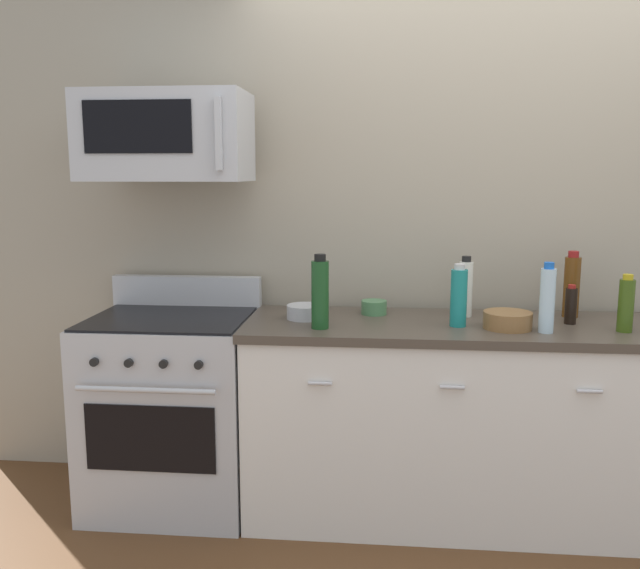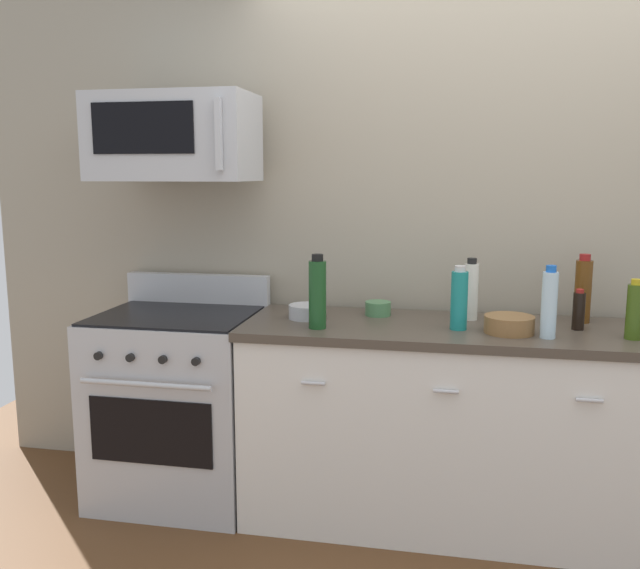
{
  "view_description": "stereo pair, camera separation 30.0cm",
  "coord_description": "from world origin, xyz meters",
  "px_view_note": "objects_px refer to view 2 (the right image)",
  "views": [
    {
      "loc": [
        -0.56,
        -3.0,
        1.59
      ],
      "look_at": [
        -0.84,
        -0.05,
        1.09
      ],
      "focal_mm": 37.69,
      "sensor_mm": 36.0,
      "label": 1
    },
    {
      "loc": [
        -0.26,
        -2.95,
        1.59
      ],
      "look_at": [
        -0.84,
        -0.05,
        1.09
      ],
      "focal_mm": 37.69,
      "sensor_mm": 36.0,
      "label": 2
    }
  ],
  "objects_px": {
    "bottle_soy_sauce_dark": "(579,310)",
    "bottle_vinegar_white": "(471,291)",
    "range_oven": "(180,404)",
    "bottle_wine_amber": "(583,290)",
    "bottle_wine_green": "(317,293)",
    "bowl_steel_prep": "(307,311)",
    "bottle_water_clear": "(549,304)",
    "microwave": "(174,138)",
    "bowl_wooden_salad": "(509,324)",
    "bowl_green_glaze": "(378,308)",
    "bottle_olive_oil": "(634,311)",
    "bottle_sparkling_teal": "(459,299)"
  },
  "relations": [
    {
      "from": "bottle_wine_green",
      "to": "bottle_olive_oil",
      "type": "height_order",
      "value": "bottle_wine_green"
    },
    {
      "from": "bottle_vinegar_white",
      "to": "bowl_steel_prep",
      "type": "height_order",
      "value": "bottle_vinegar_white"
    },
    {
      "from": "bottle_soy_sauce_dark",
      "to": "bottle_vinegar_white",
      "type": "xyz_separation_m",
      "value": [
        -0.45,
        0.12,
        0.05
      ]
    },
    {
      "from": "bottle_water_clear",
      "to": "bowl_green_glaze",
      "type": "relative_size",
      "value": 2.46
    },
    {
      "from": "bottle_olive_oil",
      "to": "bottle_sparkling_teal",
      "type": "bearing_deg",
      "value": 176.93
    },
    {
      "from": "bottle_wine_green",
      "to": "bottle_olive_oil",
      "type": "distance_m",
      "value": 1.3
    },
    {
      "from": "bottle_wine_amber",
      "to": "bottle_olive_oil",
      "type": "bearing_deg",
      "value": -62.62
    },
    {
      "from": "bottle_water_clear",
      "to": "bottle_vinegar_white",
      "type": "bearing_deg",
      "value": 135.62
    },
    {
      "from": "bottle_olive_oil",
      "to": "bowl_wooden_salad",
      "type": "relative_size",
      "value": 1.18
    },
    {
      "from": "bottle_soy_sauce_dark",
      "to": "bowl_green_glaze",
      "type": "distance_m",
      "value": 0.89
    },
    {
      "from": "bowl_green_glaze",
      "to": "bowl_steel_prep",
      "type": "bearing_deg",
      "value": -157.37
    },
    {
      "from": "bottle_soy_sauce_dark",
      "to": "bottle_olive_oil",
      "type": "xyz_separation_m",
      "value": [
        0.19,
        -0.13,
        0.03
      ]
    },
    {
      "from": "bowl_wooden_salad",
      "to": "bottle_wine_amber",
      "type": "bearing_deg",
      "value": 39.14
    },
    {
      "from": "range_oven",
      "to": "bottle_vinegar_white",
      "type": "xyz_separation_m",
      "value": [
        1.38,
        0.15,
        0.59
      ]
    },
    {
      "from": "bottle_vinegar_white",
      "to": "bottle_olive_oil",
      "type": "distance_m",
      "value": 0.69
    },
    {
      "from": "bottle_soy_sauce_dark",
      "to": "bowl_steel_prep",
      "type": "distance_m",
      "value": 1.19
    },
    {
      "from": "bottle_wine_green",
      "to": "bowl_steel_prep",
      "type": "bearing_deg",
      "value": 114.99
    },
    {
      "from": "bowl_steel_prep",
      "to": "bowl_wooden_salad",
      "type": "distance_m",
      "value": 0.9
    },
    {
      "from": "bottle_wine_amber",
      "to": "bottle_olive_oil",
      "type": "height_order",
      "value": "bottle_wine_amber"
    },
    {
      "from": "bottle_soy_sauce_dark",
      "to": "bottle_vinegar_white",
      "type": "height_order",
      "value": "bottle_vinegar_white"
    },
    {
      "from": "bottle_wine_green",
      "to": "bottle_sparkling_teal",
      "type": "distance_m",
      "value": 0.61
    },
    {
      "from": "bowl_steel_prep",
      "to": "bottle_wine_amber",
      "type": "bearing_deg",
      "value": 7.41
    },
    {
      "from": "bottle_vinegar_white",
      "to": "bottle_wine_amber",
      "type": "relative_size",
      "value": 0.92
    },
    {
      "from": "range_oven",
      "to": "bottle_olive_oil",
      "type": "relative_size",
      "value": 4.34
    },
    {
      "from": "bottle_water_clear",
      "to": "bowl_wooden_salad",
      "type": "height_order",
      "value": "bottle_water_clear"
    },
    {
      "from": "bottle_olive_oil",
      "to": "bowl_steel_prep",
      "type": "distance_m",
      "value": 1.39
    },
    {
      "from": "bottle_water_clear",
      "to": "bottle_wine_amber",
      "type": "bearing_deg",
      "value": 60.66
    },
    {
      "from": "bowl_wooden_salad",
      "to": "bowl_green_glaze",
      "type": "xyz_separation_m",
      "value": [
        -0.58,
        0.24,
        -0.0
      ]
    },
    {
      "from": "bottle_soy_sauce_dark",
      "to": "bottle_water_clear",
      "type": "bearing_deg",
      "value": -129.25
    },
    {
      "from": "bowl_wooden_salad",
      "to": "bowl_green_glaze",
      "type": "height_order",
      "value": "bowl_wooden_salad"
    },
    {
      "from": "bottle_olive_oil",
      "to": "bowl_wooden_salad",
      "type": "height_order",
      "value": "bottle_olive_oil"
    },
    {
      "from": "bottle_vinegar_white",
      "to": "bottle_olive_oil",
      "type": "xyz_separation_m",
      "value": [
        0.64,
        -0.25,
        -0.02
      ]
    },
    {
      "from": "bottle_vinegar_white",
      "to": "bowl_green_glaze",
      "type": "height_order",
      "value": "bottle_vinegar_white"
    },
    {
      "from": "bottle_sparkling_teal",
      "to": "bottle_wine_amber",
      "type": "height_order",
      "value": "bottle_wine_amber"
    },
    {
      "from": "bottle_vinegar_white",
      "to": "bottle_sparkling_teal",
      "type": "bearing_deg",
      "value": -104.18
    },
    {
      "from": "bottle_soy_sauce_dark",
      "to": "bottle_wine_amber",
      "type": "distance_m",
      "value": 0.17
    },
    {
      "from": "microwave",
      "to": "bowl_wooden_salad",
      "type": "distance_m",
      "value": 1.73
    },
    {
      "from": "bottle_soy_sauce_dark",
      "to": "bowl_green_glaze",
      "type": "height_order",
      "value": "bottle_soy_sauce_dark"
    },
    {
      "from": "bottle_wine_green",
      "to": "bowl_steel_prep",
      "type": "distance_m",
      "value": 0.24
    },
    {
      "from": "bottle_water_clear",
      "to": "bottle_wine_amber",
      "type": "height_order",
      "value": "bottle_wine_amber"
    },
    {
      "from": "bowl_steel_prep",
      "to": "bottle_wine_green",
      "type": "bearing_deg",
      "value": -65.01
    },
    {
      "from": "bottle_wine_green",
      "to": "bowl_steel_prep",
      "type": "height_order",
      "value": "bottle_wine_green"
    },
    {
      "from": "bottle_sparkling_teal",
      "to": "bottle_water_clear",
      "type": "relative_size",
      "value": 0.92
    },
    {
      "from": "bottle_olive_oil",
      "to": "bowl_green_glaze",
      "type": "xyz_separation_m",
      "value": [
        -1.07,
        0.26,
        -0.08
      ]
    },
    {
      "from": "bottle_vinegar_white",
      "to": "bottle_wine_green",
      "type": "bearing_deg",
      "value": -154.67
    },
    {
      "from": "microwave",
      "to": "bottle_soy_sauce_dark",
      "type": "xyz_separation_m",
      "value": [
        1.83,
        -0.02,
        -0.75
      ]
    },
    {
      "from": "bottle_water_clear",
      "to": "bowl_wooden_salad",
      "type": "relative_size",
      "value": 1.44
    },
    {
      "from": "range_oven",
      "to": "bottle_wine_amber",
      "type": "distance_m",
      "value": 1.97
    },
    {
      "from": "bottle_water_clear",
      "to": "microwave",
      "type": "bearing_deg",
      "value": 173.34
    },
    {
      "from": "bottle_olive_oil",
      "to": "bowl_green_glaze",
      "type": "distance_m",
      "value": 1.1
    }
  ]
}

